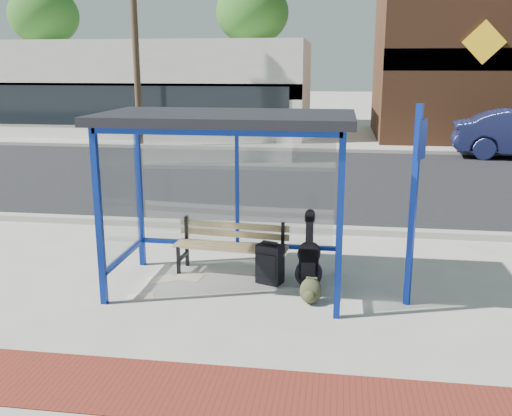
% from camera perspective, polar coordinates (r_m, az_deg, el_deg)
% --- Properties ---
extents(ground, '(120.00, 120.00, 0.00)m').
position_cam_1_polar(ground, '(8.04, -2.78, -7.99)').
color(ground, '#B2ADA0').
rests_on(ground, ground).
extents(brick_paver_strip, '(60.00, 1.00, 0.01)m').
position_cam_1_polar(brick_paver_strip, '(5.78, -7.94, -17.55)').
color(brick_paver_strip, maroon).
rests_on(brick_paver_strip, ground).
extents(curb_near, '(60.00, 0.25, 0.12)m').
position_cam_1_polar(curb_near, '(10.72, 0.18, -1.90)').
color(curb_near, gray).
rests_on(curb_near, ground).
extents(street_asphalt, '(60.00, 10.00, 0.00)m').
position_cam_1_polar(street_asphalt, '(15.67, 2.82, 3.01)').
color(street_asphalt, black).
rests_on(street_asphalt, ground).
extents(curb_far, '(60.00, 0.25, 0.12)m').
position_cam_1_polar(curb_far, '(20.67, 4.20, 5.88)').
color(curb_far, gray).
rests_on(curb_far, ground).
extents(far_sidewalk, '(60.00, 4.00, 0.01)m').
position_cam_1_polar(far_sidewalk, '(22.55, 4.55, 6.42)').
color(far_sidewalk, '#B2ADA0').
rests_on(far_sidewalk, ground).
extents(bus_shelter, '(3.30, 1.80, 2.42)m').
position_cam_1_polar(bus_shelter, '(7.58, -2.86, 6.88)').
color(bus_shelter, navy).
rests_on(bus_shelter, ground).
extents(storefront_white, '(18.00, 6.04, 4.00)m').
position_cam_1_polar(storefront_white, '(27.38, -14.45, 11.58)').
color(storefront_white, silver).
rests_on(storefront_white, ground).
extents(storefront_brown, '(10.00, 7.08, 6.40)m').
position_cam_1_polar(storefront_brown, '(26.61, 23.21, 13.44)').
color(storefront_brown, '#59331E').
rests_on(storefront_brown, ground).
extents(tree_left, '(3.60, 3.60, 7.03)m').
position_cam_1_polar(tree_left, '(33.22, -20.44, 17.51)').
color(tree_left, '#4C3826').
rests_on(tree_left, ground).
extents(tree_mid, '(3.60, 3.60, 7.03)m').
position_cam_1_polar(tree_mid, '(29.74, -0.37, 18.85)').
color(tree_mid, '#4C3826').
rests_on(tree_mid, ground).
extents(utility_pole_west, '(1.60, 0.24, 8.00)m').
position_cam_1_polar(utility_pole_west, '(22.03, -12.00, 16.68)').
color(utility_pole_west, '#4C3826').
rests_on(utility_pole_west, ground).
extents(bench, '(1.72, 0.56, 0.80)m').
position_cam_1_polar(bench, '(8.46, -2.47, -3.59)').
color(bench, black).
rests_on(bench, ground).
extents(guitar_bag, '(0.38, 0.12, 1.04)m').
position_cam_1_polar(guitar_bag, '(8.00, 5.31, -5.24)').
color(guitar_bag, black).
rests_on(guitar_bag, ground).
extents(suitcase, '(0.41, 0.33, 0.62)m').
position_cam_1_polar(suitcase, '(8.10, 1.39, -5.62)').
color(suitcase, black).
rests_on(suitcase, ground).
extents(backpack, '(0.30, 0.28, 0.34)m').
position_cam_1_polar(backpack, '(7.52, 5.47, -8.31)').
color(backpack, '#30321C').
rests_on(backpack, ground).
extents(sign_post, '(0.17, 0.30, 2.58)m').
position_cam_1_polar(sign_post, '(7.34, 15.57, 1.20)').
color(sign_post, '#0D2797').
rests_on(sign_post, ground).
extents(newspaper_a, '(0.45, 0.42, 0.01)m').
position_cam_1_polar(newspaper_a, '(8.45, -9.40, -7.03)').
color(newspaper_a, white).
rests_on(newspaper_a, ground).
extents(newspaper_b, '(0.43, 0.38, 0.01)m').
position_cam_1_polar(newspaper_b, '(7.87, -11.45, -8.74)').
color(newspaper_b, white).
rests_on(newspaper_b, ground).
extents(newspaper_c, '(0.43, 0.36, 0.01)m').
position_cam_1_polar(newspaper_c, '(8.47, -6.75, -6.86)').
color(newspaper_c, white).
rests_on(newspaper_c, ground).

